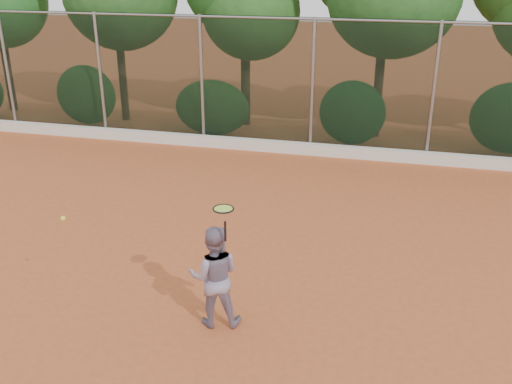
# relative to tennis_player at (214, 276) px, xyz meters

# --- Properties ---
(ground) EXTENTS (80.00, 80.00, 0.00)m
(ground) POSITION_rel_tennis_player_xyz_m (0.11, 0.96, -0.76)
(ground) COLOR #B6552B
(ground) RESTS_ON ground
(concrete_curb) EXTENTS (24.00, 0.20, 0.30)m
(concrete_curb) POSITION_rel_tennis_player_xyz_m (0.11, 7.78, -0.61)
(concrete_curb) COLOR silver
(concrete_curb) RESTS_ON ground
(tennis_player) EXTENTS (0.85, 0.73, 1.52)m
(tennis_player) POSITION_rel_tennis_player_xyz_m (0.00, 0.00, 0.00)
(tennis_player) COLOR gray
(tennis_player) RESTS_ON ground
(chainlink_fence) EXTENTS (24.09, 0.09, 3.50)m
(chainlink_fence) POSITION_rel_tennis_player_xyz_m (0.11, 7.96, 1.10)
(chainlink_fence) COLOR black
(chainlink_fence) RESTS_ON ground
(tennis_racket) EXTENTS (0.36, 0.36, 0.51)m
(tennis_racket) POSITION_rel_tennis_player_xyz_m (0.22, -0.19, 1.10)
(tennis_racket) COLOR black
(tennis_racket) RESTS_ON ground
(tennis_ball_in_flight) EXTENTS (0.07, 0.07, 0.07)m
(tennis_ball_in_flight) POSITION_rel_tennis_player_xyz_m (-1.93, -0.48, 0.89)
(tennis_ball_in_flight) COLOR #EDF437
(tennis_ball_in_flight) RESTS_ON ground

